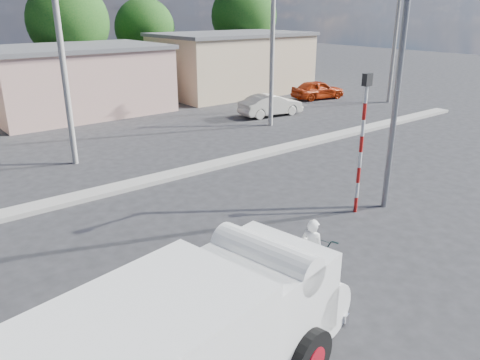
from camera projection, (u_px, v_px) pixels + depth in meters
ground_plane at (322, 262)px, 11.99m from camera, size 120.00×120.00×0.00m
median at (165, 177)px, 17.84m from camera, size 40.00×0.80×0.16m
truck at (200, 337)px, 7.22m from camera, size 6.16×3.18×2.43m
bicycle at (311, 269)px, 10.62m from camera, size 2.23×1.22×1.11m
cyclist at (311, 262)px, 10.55m from camera, size 0.47×0.61×1.49m
car_cream at (271, 105)px, 28.17m from camera, size 4.08×1.88×1.30m
car_red at (318, 90)px, 33.40m from camera, size 4.13×2.31×1.33m
traffic_pole at (362, 133)px, 14.06m from camera, size 0.28×0.18×4.36m
streetlight at (398, 51)px, 13.57m from camera, size 2.34×0.22×9.00m
building_row at (62, 79)px, 28.06m from camera, size 37.80×7.30×4.44m
tree_row at (63, 25)px, 33.37m from camera, size 43.62×7.43×8.42m
utility_poles at (179, 56)px, 21.30m from camera, size 35.40×0.24×8.00m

